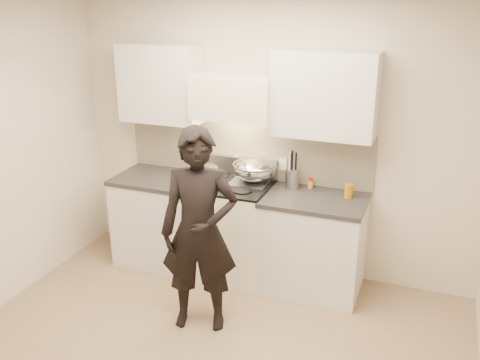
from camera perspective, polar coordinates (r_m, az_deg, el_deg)
name	(u,v)px	position (r m, az deg, el deg)	size (l,w,h in m)	color
room_shell	(206,150)	(3.86, -3.63, 3.17)	(4.04, 3.54, 2.70)	beige
stove	(230,228)	(5.26, -1.04, -5.19)	(0.76, 0.65, 0.96)	beige
counter_right	(313,243)	(5.05, 7.80, -6.72)	(0.92, 0.67, 0.92)	silver
counter_left	(160,218)	(5.58, -8.51, -4.05)	(0.82, 0.67, 0.92)	silver
wok	(254,169)	(5.08, 1.54, 1.14)	(0.42, 0.52, 0.34)	#BABABA
stock_pot	(204,176)	(4.99, -3.83, 0.43)	(0.36, 0.28, 0.17)	#BABABA
utensil_crock	(293,177)	(5.03, 5.62, 0.33)	(0.13, 0.13, 0.36)	#9F9EA7
spice_jar	(311,183)	(5.07, 7.54, -0.30)	(0.04, 0.04, 0.10)	orange
oil_glass	(349,191)	(4.89, 11.53, -1.14)	(0.07, 0.07, 0.13)	#AC6407
person	(199,231)	(4.32, -4.37, -5.50)	(0.63, 0.41, 1.72)	black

